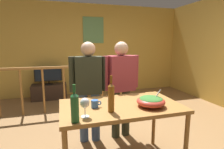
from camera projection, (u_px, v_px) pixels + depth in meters
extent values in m
plane|color=olive|center=(124.00, 141.00, 2.74)|extent=(7.66, 7.66, 0.00)
cube|color=gold|center=(91.00, 50.00, 5.30)|extent=(5.61, 0.10, 2.61)
cube|color=#649B5D|center=(93.00, 30.00, 5.17)|extent=(0.60, 0.03, 0.74)
cylinder|color=#9E6B33|center=(21.00, 93.00, 3.69)|extent=(0.04, 0.04, 0.96)
cylinder|color=#9E6B33|center=(44.00, 91.00, 3.81)|extent=(0.04, 0.04, 0.96)
cylinder|color=#9E6B33|center=(64.00, 90.00, 3.93)|extent=(0.04, 0.04, 0.96)
cylinder|color=#9E6B33|center=(84.00, 88.00, 4.05)|extent=(0.04, 0.04, 0.96)
cylinder|color=#9E6B33|center=(102.00, 87.00, 4.17)|extent=(0.04, 0.04, 0.96)
cylinder|color=#9E6B33|center=(120.00, 86.00, 4.28)|extent=(0.04, 0.04, 0.96)
cube|color=#9E6B33|center=(53.00, 68.00, 3.78)|extent=(3.10, 0.07, 0.05)
cube|color=#9E6B33|center=(120.00, 84.00, 4.27)|extent=(0.10, 0.10, 1.06)
cube|color=#38281E|center=(49.00, 92.00, 4.83)|extent=(0.90, 0.40, 0.40)
cube|color=black|center=(49.00, 84.00, 4.79)|extent=(0.20, 0.12, 0.02)
cylinder|color=black|center=(49.00, 82.00, 4.78)|extent=(0.03, 0.03, 0.08)
cube|color=black|center=(48.00, 74.00, 4.71)|extent=(0.70, 0.06, 0.39)
cube|color=black|center=(48.00, 74.00, 4.69)|extent=(0.64, 0.01, 0.36)
cube|color=#9E6B33|center=(121.00, 106.00, 2.03)|extent=(1.35, 0.78, 0.04)
cylinder|color=#9E6B33|center=(186.00, 146.00, 1.95)|extent=(0.05, 0.05, 0.76)
cylinder|color=#9E6B33|center=(64.00, 132.00, 2.26)|extent=(0.05, 0.05, 0.76)
cylinder|color=#9E6B33|center=(154.00, 120.00, 2.61)|extent=(0.05, 0.05, 0.76)
ellipsoid|color=#CC3D2D|center=(151.00, 101.00, 1.97)|extent=(0.31, 0.31, 0.11)
ellipsoid|color=#38702D|center=(151.00, 99.00, 1.96)|extent=(0.26, 0.26, 0.05)
cylinder|color=silver|center=(156.00, 97.00, 1.97)|extent=(0.12, 0.01, 0.16)
cylinder|color=silver|center=(85.00, 117.00, 1.69)|extent=(0.08, 0.08, 0.01)
cylinder|color=silver|center=(85.00, 112.00, 1.68)|extent=(0.01, 0.01, 0.09)
ellipsoid|color=silver|center=(85.00, 103.00, 1.66)|extent=(0.09, 0.09, 0.10)
cylinder|color=#1E5628|center=(75.00, 109.00, 1.56)|extent=(0.07, 0.07, 0.24)
cone|color=#1E5628|center=(74.00, 94.00, 1.54)|extent=(0.07, 0.07, 0.03)
cylinder|color=#1E5628|center=(74.00, 88.00, 1.53)|extent=(0.03, 0.03, 0.07)
cylinder|color=brown|center=(111.00, 99.00, 1.79)|extent=(0.06, 0.06, 0.27)
cone|color=brown|center=(111.00, 85.00, 1.77)|extent=(0.06, 0.06, 0.03)
cylinder|color=brown|center=(111.00, 79.00, 1.76)|extent=(0.02, 0.02, 0.08)
cylinder|color=#3866B2|center=(95.00, 104.00, 1.93)|extent=(0.08, 0.08, 0.08)
torus|color=#3866B2|center=(99.00, 103.00, 1.94)|extent=(0.05, 0.01, 0.05)
cylinder|color=#3D5684|center=(96.00, 117.00, 2.73)|extent=(0.13, 0.13, 0.76)
cylinder|color=#3D5684|center=(84.00, 117.00, 2.71)|extent=(0.13, 0.13, 0.76)
cube|color=#2D3323|center=(89.00, 75.00, 2.61)|extent=(0.40, 0.27, 0.54)
cylinder|color=#2D3323|center=(105.00, 74.00, 2.64)|extent=(0.09, 0.09, 0.51)
cylinder|color=#2D3323|center=(72.00, 74.00, 2.57)|extent=(0.09, 0.09, 0.51)
sphere|color=#D8A884|center=(88.00, 49.00, 2.54)|extent=(0.21, 0.21, 0.21)
cylinder|color=#2D3323|center=(126.00, 112.00, 2.89)|extent=(0.13, 0.13, 0.77)
cylinder|color=#2D3323|center=(116.00, 114.00, 2.82)|extent=(0.13, 0.13, 0.77)
cube|color=#9E3842|center=(121.00, 73.00, 2.75)|extent=(0.45, 0.28, 0.54)
cylinder|color=#9E3842|center=(136.00, 71.00, 2.85)|extent=(0.09, 0.09, 0.51)
cylinder|color=#9E3842|center=(106.00, 73.00, 2.64)|extent=(0.09, 0.09, 0.51)
sphere|color=#D8A884|center=(121.00, 49.00, 2.68)|extent=(0.21, 0.21, 0.21)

